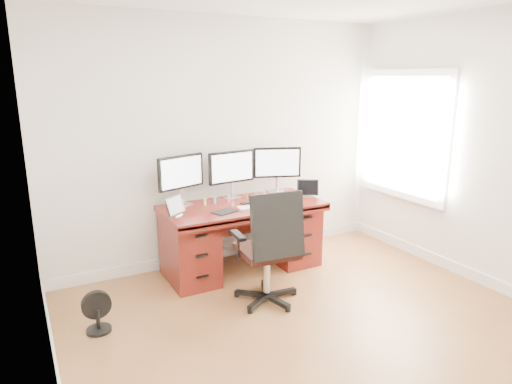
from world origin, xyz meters
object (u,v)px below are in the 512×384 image
floor_fan (97,313)px  keyboard (251,207)px  office_chair (269,267)px  monitor_center (232,169)px  desk (242,234)px

floor_fan → keyboard: keyboard is taller
office_chair → keyboard: office_chair is taller
office_chair → keyboard: size_ratio=3.96×
keyboard → office_chair: bearing=-100.0°
floor_fan → keyboard: (1.64, 0.40, 0.59)m
office_chair → monitor_center: (0.12, 1.06, 0.72)m
desk → office_chair: office_chair is taller
office_chair → floor_fan: bearing=176.8°
desk → office_chair: 0.83m
office_chair → floor_fan: size_ratio=3.11×
keyboard → desk: bearing=97.5°
desk → monitor_center: size_ratio=3.09×
desk → floor_fan: 1.74m
desk → monitor_center: (0.00, 0.24, 0.68)m
desk → keyboard: (0.02, -0.19, 0.36)m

